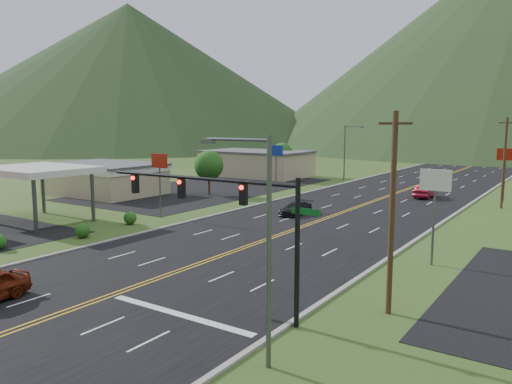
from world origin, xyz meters
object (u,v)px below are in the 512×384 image
Objects in this scene: streetlight_west at (346,149)px; gas_canopy at (38,171)px; streetlight_east at (262,236)px; traffic_signal at (227,206)px; car_red_far at (425,192)px; car_dark_mid at (296,209)px.

gas_canopy is (-10.32, -48.00, -0.31)m from streetlight_west.
traffic_signal is at bearing 139.61° from streetlight_east.
streetlight_west is at bearing 77.87° from gas_canopy.
traffic_signal is 1.46× the size of streetlight_east.
traffic_signal is at bearing 92.11° from car_red_far.
streetlight_east is 64.21m from streetlight_west.
streetlight_east is 35.28m from gas_canopy.
streetlight_west reaches higher than traffic_signal.
car_dark_mid is (18.54, 16.72, -4.22)m from gas_canopy.
streetlight_east is 1.82× the size of car_red_far.
traffic_signal is at bearing -72.03° from streetlight_west.
streetlight_west reaches higher than gas_canopy.
streetlight_west reaches higher than car_dark_mid.
streetlight_east reaches higher than car_dark_mid.
streetlight_west is 49.10m from gas_canopy.
gas_canopy is at bearing -102.13° from streetlight_west.
car_red_far is (26.35, 36.08, -4.06)m from gas_canopy.
streetlight_west is 0.90× the size of gas_canopy.
traffic_signal is 2.92× the size of car_dark_mid.
car_red_far is (7.81, 19.36, 0.16)m from car_dark_mid.
streetlight_east is (4.70, -4.00, -0.15)m from traffic_signal.
streetlight_east reaches higher than traffic_signal.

